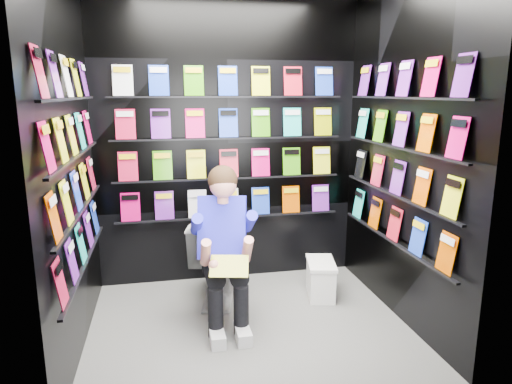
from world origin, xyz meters
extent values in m
plane|color=#565654|center=(0.00, 0.00, 0.00)|extent=(2.40, 2.40, 0.00)
cube|color=black|center=(0.00, 1.00, 1.30)|extent=(2.40, 0.04, 2.60)
cube|color=black|center=(0.00, -1.00, 1.30)|extent=(2.40, 0.04, 2.60)
cube|color=black|center=(-1.20, 0.00, 1.30)|extent=(0.04, 2.00, 2.60)
cube|color=black|center=(1.20, 0.00, 1.30)|extent=(0.04, 2.00, 2.60)
imported|color=silver|center=(-0.18, 0.53, 0.37)|extent=(0.57, 0.82, 0.73)
cube|color=white|center=(0.72, 0.40, 0.14)|extent=(0.29, 0.42, 0.29)
cube|color=white|center=(0.72, 0.40, 0.30)|extent=(0.31, 0.45, 0.03)
cube|color=green|center=(-0.18, -0.20, 0.58)|extent=(0.29, 0.21, 0.11)
camera|label=1|loc=(-0.60, -3.15, 1.76)|focal=32.00mm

